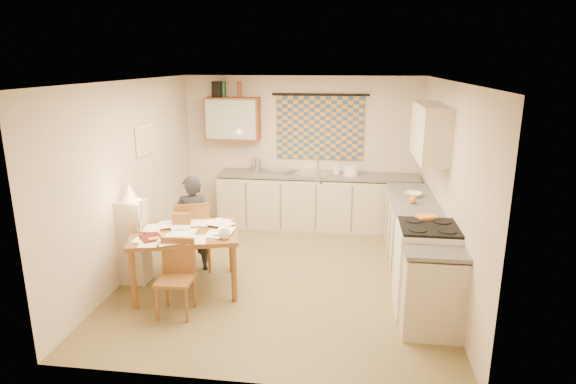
# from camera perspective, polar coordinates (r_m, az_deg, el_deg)

# --- Properties ---
(floor) EXTENTS (4.00, 4.50, 0.02)m
(floor) POSITION_cam_1_polar(r_m,az_deg,el_deg) (6.47, -0.49, -9.77)
(floor) COLOR brown
(floor) RESTS_ON ground
(ceiling) EXTENTS (4.00, 4.50, 0.02)m
(ceiling) POSITION_cam_1_polar(r_m,az_deg,el_deg) (5.87, -0.55, 13.13)
(ceiling) COLOR white
(ceiling) RESTS_ON floor
(wall_back) EXTENTS (4.00, 0.02, 2.50)m
(wall_back) POSITION_cam_1_polar(r_m,az_deg,el_deg) (8.24, 1.68, 4.92)
(wall_back) COLOR beige
(wall_back) RESTS_ON floor
(wall_front) EXTENTS (4.00, 0.02, 2.50)m
(wall_front) POSITION_cam_1_polar(r_m,az_deg,el_deg) (3.93, -5.15, -6.90)
(wall_front) COLOR beige
(wall_front) RESTS_ON floor
(wall_left) EXTENTS (0.02, 4.50, 2.50)m
(wall_left) POSITION_cam_1_polar(r_m,az_deg,el_deg) (6.63, -18.00, 1.61)
(wall_left) COLOR beige
(wall_left) RESTS_ON floor
(wall_right) EXTENTS (0.02, 4.50, 2.50)m
(wall_right) POSITION_cam_1_polar(r_m,az_deg,el_deg) (6.11, 18.50, 0.45)
(wall_right) COLOR beige
(wall_right) RESTS_ON floor
(window_blind) EXTENTS (1.45, 0.03, 1.05)m
(window_blind) POSITION_cam_1_polar(r_m,az_deg,el_deg) (8.12, 3.80, 7.59)
(window_blind) COLOR navy
(window_blind) RESTS_ON wall_back
(curtain_rod) EXTENTS (1.60, 0.04, 0.04)m
(curtain_rod) POSITION_cam_1_polar(r_m,az_deg,el_deg) (8.04, 3.86, 11.45)
(curtain_rod) COLOR black
(curtain_rod) RESTS_ON wall_back
(wall_cabinet) EXTENTS (0.90, 0.34, 0.70)m
(wall_cabinet) POSITION_cam_1_polar(r_m,az_deg,el_deg) (8.18, -6.55, 8.64)
(wall_cabinet) COLOR maroon
(wall_cabinet) RESTS_ON wall_back
(wall_cabinet_glass) EXTENTS (0.84, 0.02, 0.64)m
(wall_cabinet_glass) POSITION_cam_1_polar(r_m,az_deg,el_deg) (8.02, -6.85, 8.50)
(wall_cabinet_glass) COLOR #99B2A5
(wall_cabinet_glass) RESTS_ON wall_back
(upper_cabinet_right) EXTENTS (0.34, 1.30, 0.70)m
(upper_cabinet_right) POSITION_cam_1_polar(r_m,az_deg,el_deg) (6.50, 16.50, 6.86)
(upper_cabinet_right) COLOR tan
(upper_cabinet_right) RESTS_ON wall_right
(framed_print) EXTENTS (0.04, 0.50, 0.40)m
(framed_print) POSITION_cam_1_polar(r_m,az_deg,el_deg) (6.88, -16.60, 6.03)
(framed_print) COLOR white
(framed_print) RESTS_ON wall_left
(print_canvas) EXTENTS (0.01, 0.42, 0.32)m
(print_canvas) POSITION_cam_1_polar(r_m,az_deg,el_deg) (6.87, -16.41, 6.03)
(print_canvas) COLOR white
(print_canvas) RESTS_ON wall_left
(counter_back) EXTENTS (3.30, 0.62, 0.92)m
(counter_back) POSITION_cam_1_polar(r_m,az_deg,el_deg) (8.10, 3.47, -1.10)
(counter_back) COLOR tan
(counter_back) RESTS_ON floor
(counter_right) EXTENTS (0.62, 2.95, 0.92)m
(counter_right) POSITION_cam_1_polar(r_m,az_deg,el_deg) (6.33, 15.06, -6.36)
(counter_right) COLOR tan
(counter_right) RESTS_ON floor
(stove) EXTENTS (0.65, 0.65, 1.01)m
(stove) POSITION_cam_1_polar(r_m,az_deg,el_deg) (5.60, 16.08, -8.77)
(stove) COLOR white
(stove) RESTS_ON floor
(sink) EXTENTS (0.68, 0.63, 0.10)m
(sink) POSITION_cam_1_polar(r_m,az_deg,el_deg) (8.00, 2.98, 1.87)
(sink) COLOR silver
(sink) RESTS_ON counter_back
(tap) EXTENTS (0.03, 0.03, 0.28)m
(tap) POSITION_cam_1_polar(r_m,az_deg,el_deg) (8.13, 3.55, 3.38)
(tap) COLOR silver
(tap) RESTS_ON counter_back
(dish_rack) EXTENTS (0.44, 0.41, 0.06)m
(dish_rack) POSITION_cam_1_polar(r_m,az_deg,el_deg) (8.04, -0.82, 2.47)
(dish_rack) COLOR silver
(dish_rack) RESTS_ON counter_back
(kettle) EXTENTS (0.20, 0.20, 0.24)m
(kettle) POSITION_cam_1_polar(r_m,az_deg,el_deg) (8.09, -3.78, 3.18)
(kettle) COLOR silver
(kettle) RESTS_ON counter_back
(mixing_bowl) EXTENTS (0.32, 0.32, 0.16)m
(mixing_bowl) POSITION_cam_1_polar(r_m,az_deg,el_deg) (7.95, 7.46, 2.56)
(mixing_bowl) COLOR white
(mixing_bowl) RESTS_ON counter_back
(soap_bottle) EXTENTS (0.15, 0.15, 0.19)m
(soap_bottle) POSITION_cam_1_polar(r_m,az_deg,el_deg) (8.00, 5.69, 2.79)
(soap_bottle) COLOR white
(soap_bottle) RESTS_ON counter_back
(bowl) EXTENTS (0.36, 0.36, 0.06)m
(bowl) POSITION_cam_1_polar(r_m,az_deg,el_deg) (6.86, 14.61, -0.28)
(bowl) COLOR white
(bowl) RESTS_ON counter_right
(orange_bag) EXTENTS (0.26, 0.23, 0.12)m
(orange_bag) POSITION_cam_1_polar(r_m,az_deg,el_deg) (5.68, 16.06, -3.29)
(orange_bag) COLOR orange
(orange_bag) RESTS_ON counter_right
(fruit_orange) EXTENTS (0.10, 0.10, 0.10)m
(fruit_orange) POSITION_cam_1_polar(r_m,az_deg,el_deg) (6.51, 14.54, -0.90)
(fruit_orange) COLOR orange
(fruit_orange) RESTS_ON counter_right
(speaker) EXTENTS (0.20, 0.23, 0.26)m
(speaker) POSITION_cam_1_polar(r_m,az_deg,el_deg) (8.20, -8.21, 11.97)
(speaker) COLOR black
(speaker) RESTS_ON wall_cabinet
(bottle_green) EXTENTS (0.07, 0.07, 0.26)m
(bottle_green) POSITION_cam_1_polar(r_m,az_deg,el_deg) (8.18, -7.71, 11.98)
(bottle_green) COLOR #195926
(bottle_green) RESTS_ON wall_cabinet
(bottle_brown) EXTENTS (0.08, 0.08, 0.26)m
(bottle_brown) POSITION_cam_1_polar(r_m,az_deg,el_deg) (8.11, -5.77, 12.01)
(bottle_brown) COLOR maroon
(bottle_brown) RESTS_ON wall_cabinet
(dining_table) EXTENTS (1.46, 1.26, 0.75)m
(dining_table) POSITION_cam_1_polar(r_m,az_deg,el_deg) (6.07, -11.97, -7.87)
(dining_table) COLOR brown
(dining_table) RESTS_ON floor
(chair_far) EXTENTS (0.57, 0.57, 0.97)m
(chair_far) POSITION_cam_1_polar(r_m,az_deg,el_deg) (6.63, -11.08, -6.53)
(chair_far) COLOR brown
(chair_far) RESTS_ON floor
(chair_near) EXTENTS (0.40, 0.40, 0.84)m
(chair_near) POSITION_cam_1_polar(r_m,az_deg,el_deg) (5.58, -13.09, -11.43)
(chair_near) COLOR brown
(chair_near) RESTS_ON floor
(person) EXTENTS (0.70, 0.64, 1.31)m
(person) POSITION_cam_1_polar(r_m,az_deg,el_deg) (6.47, -11.17, -3.72)
(person) COLOR black
(person) RESTS_ON floor
(shelf_stand) EXTENTS (0.32, 0.30, 1.07)m
(shelf_stand) POSITION_cam_1_polar(r_m,az_deg,el_deg) (6.37, -17.79, -5.63)
(shelf_stand) COLOR tan
(shelf_stand) RESTS_ON floor
(lampshade) EXTENTS (0.20, 0.20, 0.22)m
(lampshade) POSITION_cam_1_polar(r_m,az_deg,el_deg) (6.18, -18.27, -0.03)
(lampshade) COLOR white
(lampshade) RESTS_ON shelf_stand
(letter_rack) EXTENTS (0.24, 0.14, 0.16)m
(letter_rack) POSITION_cam_1_polar(r_m,az_deg,el_deg) (6.12, -12.50, -3.18)
(letter_rack) COLOR brown
(letter_rack) RESTS_ON dining_table
(mug) EXTENTS (0.18, 0.18, 0.10)m
(mug) POSITION_cam_1_polar(r_m,az_deg,el_deg) (5.59, -7.56, -5.03)
(mug) COLOR white
(mug) RESTS_ON dining_table
(magazine) EXTENTS (0.51, 0.51, 0.03)m
(magazine) POSITION_cam_1_polar(r_m,az_deg,el_deg) (5.75, -17.03, -5.42)
(magazine) COLOR maroon
(magazine) RESTS_ON dining_table
(book) EXTENTS (0.24, 0.29, 0.02)m
(book) POSITION_cam_1_polar(r_m,az_deg,el_deg) (5.87, -16.35, -4.98)
(book) COLOR orange
(book) RESTS_ON dining_table
(orange_box) EXTENTS (0.14, 0.13, 0.04)m
(orange_box) POSITION_cam_1_polar(r_m,az_deg,el_deg) (5.69, -15.58, -5.48)
(orange_box) COLOR orange
(orange_box) RESTS_ON dining_table
(eyeglasses) EXTENTS (0.13, 0.11, 0.02)m
(eyeglasses) POSITION_cam_1_polar(r_m,az_deg,el_deg) (5.65, -11.08, -5.45)
(eyeglasses) COLOR black
(eyeglasses) RESTS_ON dining_table
(candle_holder) EXTENTS (0.08, 0.08, 0.18)m
(candle_holder) POSITION_cam_1_polar(r_m,az_deg,el_deg) (6.00, -17.28, -3.79)
(candle_holder) COLOR silver
(candle_holder) RESTS_ON dining_table
(candle) EXTENTS (0.03, 0.03, 0.22)m
(candle) POSITION_cam_1_polar(r_m,az_deg,el_deg) (5.94, -17.02, -1.95)
(candle) COLOR white
(candle) RESTS_ON dining_table
(candle_flame) EXTENTS (0.02, 0.02, 0.02)m
(candle_flame) POSITION_cam_1_polar(r_m,az_deg,el_deg) (5.92, -17.30, -0.80)
(candle_flame) COLOR #FFCC66
(candle_flame) RESTS_ON dining_table
(papers) EXTENTS (1.14, 1.11, 0.03)m
(papers) POSITION_cam_1_polar(r_m,az_deg,el_deg) (5.89, -12.29, -4.58)
(papers) COLOR white
(papers) RESTS_ON dining_table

